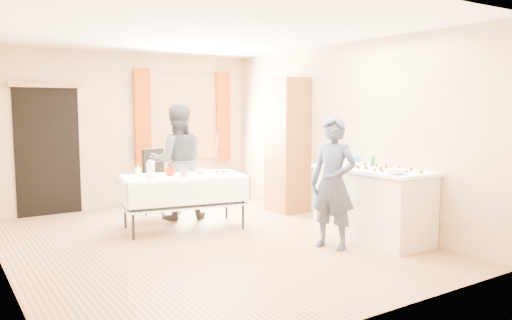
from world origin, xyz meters
TOP-DOWN VIEW (x-y plane):
  - floor at (0.00, 0.00)m, footprint 4.50×5.50m
  - ceiling at (0.00, 0.00)m, footprint 4.50×5.50m
  - wall_back at (0.00, 2.76)m, footprint 4.50×0.02m
  - wall_front at (0.00, -2.76)m, footprint 4.50×0.02m
  - wall_right at (2.26, 0.00)m, footprint 0.02×5.50m
  - window_frame at (1.00, 2.72)m, footprint 1.32×0.06m
  - window_pane at (1.00, 2.71)m, footprint 1.20×0.02m
  - curtain_left at (0.22, 2.67)m, footprint 0.28×0.06m
  - curtain_right at (1.78, 2.67)m, footprint 0.28×0.06m
  - doorway at (-1.30, 2.73)m, footprint 0.95×0.04m
  - door_lintel at (-1.30, 2.70)m, footprint 1.05×0.06m
  - cabinet at (1.99, 0.94)m, footprint 0.50×0.60m
  - counter at (1.89, -1.03)m, footprint 0.75×1.57m
  - party_table at (0.08, 0.76)m, footprint 1.78×1.13m
  - chair at (0.16, 1.76)m, footprint 0.56×0.56m
  - girl at (1.16, -1.08)m, footprint 0.84×0.78m
  - woman at (0.28, 1.40)m, footprint 1.24×1.17m
  - soda_can at (2.09, -0.83)m, footprint 0.07×0.07m
  - mixing_bowl at (1.67, -1.57)m, footprint 0.25×0.25m
  - foam_block at (1.85, -0.47)m, footprint 0.16×0.11m
  - blue_basket at (2.10, -0.33)m, footprint 0.31×0.22m
  - pitcher at (-0.41, 0.71)m, footprint 0.15×0.15m
  - cup_red at (-0.09, 0.82)m, footprint 0.17×0.17m
  - cup_rainbow at (0.02, 0.62)m, footprint 0.12×0.12m
  - small_bowl at (0.37, 0.80)m, footprint 0.30×0.30m
  - pastry_tray at (0.55, 0.57)m, footprint 0.34×0.30m
  - bottle at (-0.46, 1.04)m, footprint 0.13×0.13m
  - cake_balls at (1.88, -1.22)m, footprint 0.45×1.11m

SIDE VIEW (x-z plane):
  - floor at x=0.00m, z-range -0.02..0.00m
  - chair at x=0.16m, z-range -0.21..0.83m
  - party_table at x=0.08m, z-range 0.07..0.82m
  - counter at x=1.89m, z-range 0.00..0.91m
  - pastry_tray at x=0.55m, z-range 0.75..0.77m
  - small_bowl at x=0.37m, z-range 0.75..0.81m
  - girl at x=1.16m, z-range 0.00..1.57m
  - cup_rainbow at x=0.02m, z-range 0.75..0.86m
  - cup_red at x=-0.09m, z-range 0.75..0.86m
  - bottle at x=-0.46m, z-range 0.75..0.91m
  - pitcher at x=-0.41m, z-range 0.75..0.97m
  - woman at x=0.28m, z-range 0.00..1.72m
  - cake_balls at x=1.88m, z-range 0.91..0.95m
  - mixing_bowl at x=1.67m, z-range 0.91..0.97m
  - foam_block at x=1.85m, z-range 0.91..0.99m
  - blue_basket at x=2.10m, z-range 0.91..0.99m
  - soda_can at x=2.09m, z-range 0.91..1.03m
  - doorway at x=-1.30m, z-range 0.00..2.00m
  - cabinet at x=1.99m, z-range 0.00..2.14m
  - wall_back at x=0.00m, z-range 0.00..2.60m
  - wall_front at x=0.00m, z-range 0.00..2.60m
  - wall_right at x=2.26m, z-range 0.00..2.60m
  - window_frame at x=1.00m, z-range 0.74..2.26m
  - window_pane at x=1.00m, z-range 0.80..2.20m
  - curtain_left at x=0.22m, z-range 0.67..2.33m
  - curtain_right at x=1.78m, z-range 0.67..2.33m
  - door_lintel at x=-1.30m, z-range 1.98..2.06m
  - ceiling at x=0.00m, z-range 2.60..2.62m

